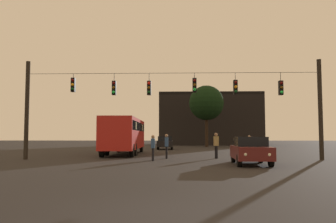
{
  "coord_description": "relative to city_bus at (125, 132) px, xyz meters",
  "views": [
    {
      "loc": [
        0.47,
        -6.88,
        1.57
      ],
      "look_at": [
        -0.19,
        14.13,
        3.07
      ],
      "focal_mm": 36.67,
      "sensor_mm": 36.0,
      "label": 1
    }
  ],
  "objects": [
    {
      "name": "car_near_right",
      "position": [
        8.6,
        -10.31,
        -1.07
      ],
      "size": [
        2.01,
        4.41,
        1.52
      ],
      "color": "#511919",
      "rests_on": "ground"
    },
    {
      "name": "corner_building",
      "position": [
        10.09,
        33.11,
        2.59
      ],
      "size": [
        17.42,
        12.12,
        8.92
      ],
      "color": "black",
      "rests_on": "ground"
    },
    {
      "name": "pedestrian_crossing_right",
      "position": [
        9.58,
        -5.26,
        -0.97
      ],
      "size": [
        0.24,
        0.36,
        1.6
      ],
      "color": "black",
      "rests_on": "ground"
    },
    {
      "name": "pedestrian_crossing_center",
      "position": [
        3.82,
        -5.67,
        -0.9
      ],
      "size": [
        0.25,
        0.36,
        1.7
      ],
      "color": "black",
      "rests_on": "ground"
    },
    {
      "name": "car_far_left",
      "position": [
        3.03,
        10.82,
        -1.07
      ],
      "size": [
        1.95,
        4.39,
        1.52
      ],
      "color": "black",
      "rests_on": "ground"
    },
    {
      "name": "ground_plane",
      "position": [
        4.19,
        1.99,
        -1.87
      ],
      "size": [
        168.0,
        168.0,
        0.0
      ],
      "primitive_type": "plane",
      "color": "black",
      "rests_on": "ground"
    },
    {
      "name": "overhead_signal_span",
      "position": [
        4.25,
        -6.67,
        2.04
      ],
      "size": [
        19.84,
        0.44,
        6.64
      ],
      "color": "black",
      "rests_on": "ground"
    },
    {
      "name": "pedestrian_near_bus",
      "position": [
        3.03,
        -7.77,
        -0.95
      ],
      "size": [
        0.25,
        0.37,
        1.62
      ],
      "color": "black",
      "rests_on": "ground"
    },
    {
      "name": "city_bus",
      "position": [
        0.0,
        0.0,
        0.0
      ],
      "size": [
        2.78,
        11.06,
        3.0
      ],
      "color": "#B21E19",
      "rests_on": "ground"
    },
    {
      "name": "pedestrian_crossing_left",
      "position": [
        7.26,
        -5.35,
        -0.85
      ],
      "size": [
        0.34,
        0.42,
        1.78
      ],
      "color": "black",
      "rests_on": "ground"
    },
    {
      "name": "tree_left_silhouette",
      "position": [
        8.64,
        19.72,
        4.41
      ],
      "size": [
        5.0,
        5.0,
        8.8
      ],
      "color": "black",
      "rests_on": "ground"
    }
  ]
}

